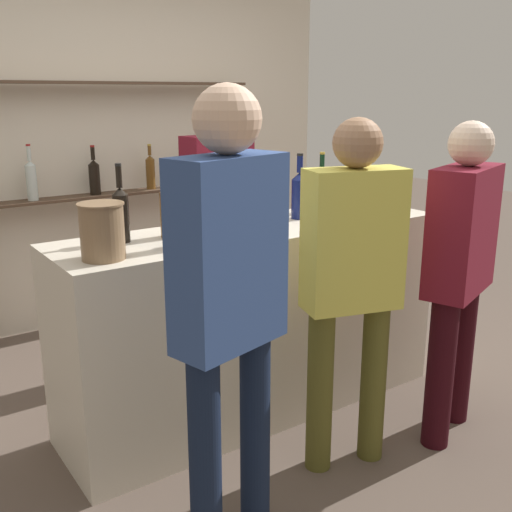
# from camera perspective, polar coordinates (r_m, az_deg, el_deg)

# --- Properties ---
(ground_plane) EXTENTS (16.00, 16.00, 0.00)m
(ground_plane) POSITION_cam_1_polar(r_m,az_deg,el_deg) (3.47, -0.00, -14.05)
(ground_plane) COLOR brown
(bar_counter) EXTENTS (2.12, 0.60, 1.03)m
(bar_counter) POSITION_cam_1_polar(r_m,az_deg,el_deg) (3.25, -0.00, -6.13)
(bar_counter) COLOR beige
(bar_counter) RESTS_ON ground_plane
(back_wall) EXTENTS (3.72, 0.12, 2.80)m
(back_wall) POSITION_cam_1_polar(r_m,az_deg,el_deg) (4.71, -13.60, 11.25)
(back_wall) COLOR beige
(back_wall) RESTS_ON ground_plane
(back_shelf) EXTENTS (2.07, 0.18, 1.78)m
(back_shelf) POSITION_cam_1_polar(r_m,az_deg,el_deg) (4.57, -12.64, 8.38)
(back_shelf) COLOR #4C3828
(back_shelf) RESTS_ON ground_plane
(counter_bottle_0) EXTENTS (0.08, 0.08, 0.35)m
(counter_bottle_0) POSITION_cam_1_polar(r_m,az_deg,el_deg) (2.77, -4.61, 4.01)
(counter_bottle_0) COLOR #0F1956
(counter_bottle_0) RESTS_ON bar_counter
(counter_bottle_1) EXTENTS (0.08, 0.08, 0.34)m
(counter_bottle_1) POSITION_cam_1_polar(r_m,az_deg,el_deg) (3.55, 6.25, 6.49)
(counter_bottle_1) COLOR black
(counter_bottle_1) RESTS_ON bar_counter
(counter_bottle_2) EXTENTS (0.08, 0.08, 0.36)m
(counter_bottle_2) POSITION_cam_1_polar(r_m,az_deg,el_deg) (2.67, -7.55, 3.72)
(counter_bottle_2) COLOR #0F1956
(counter_bottle_2) RESTS_ON bar_counter
(counter_bottle_3) EXTENTS (0.07, 0.07, 0.37)m
(counter_bottle_3) POSITION_cam_1_polar(r_m,az_deg,el_deg) (2.83, -12.74, 4.04)
(counter_bottle_3) COLOR black
(counter_bottle_3) RESTS_ON bar_counter
(counter_bottle_4) EXTENTS (0.09, 0.09, 0.37)m
(counter_bottle_4) POSITION_cam_1_polar(r_m,az_deg,el_deg) (2.89, -8.27, 4.50)
(counter_bottle_4) COLOR brown
(counter_bottle_4) RESTS_ON bar_counter
(counter_bottle_5) EXTENTS (0.09, 0.09, 0.36)m
(counter_bottle_5) POSITION_cam_1_polar(r_m,az_deg,el_deg) (3.30, 4.15, 5.92)
(counter_bottle_5) COLOR #0F1956
(counter_bottle_5) RESTS_ON bar_counter
(wine_glass) EXTENTS (0.08, 0.08, 0.17)m
(wine_glass) POSITION_cam_1_polar(r_m,az_deg,el_deg) (3.76, 10.98, 6.65)
(wine_glass) COLOR silver
(wine_glass) RESTS_ON bar_counter
(ice_bucket) EXTENTS (0.19, 0.19, 0.24)m
(ice_bucket) POSITION_cam_1_polar(r_m,az_deg,el_deg) (2.56, -14.44, 2.31)
(ice_bucket) COLOR #846647
(ice_bucket) RESTS_ON bar_counter
(cork_jar) EXTENTS (0.12, 0.12, 0.13)m
(cork_jar) POSITION_cam_1_polar(r_m,az_deg,el_deg) (3.57, 10.71, 5.22)
(cork_jar) COLOR silver
(cork_jar) RESTS_ON bar_counter
(customer_right) EXTENTS (0.52, 0.35, 1.58)m
(customer_right) POSITION_cam_1_polar(r_m,az_deg,el_deg) (3.04, 18.85, -0.52)
(customer_right) COLOR black
(customer_right) RESTS_ON ground_plane
(customer_center) EXTENTS (0.46, 0.30, 1.61)m
(customer_center) POSITION_cam_1_polar(r_m,az_deg,el_deg) (2.65, 9.13, -1.51)
(customer_center) COLOR brown
(customer_center) RESTS_ON ground_plane
(server_behind_counter) EXTENTS (0.47, 0.24, 1.66)m
(server_behind_counter) POSITION_cam_1_polar(r_m,az_deg,el_deg) (3.90, -3.62, 4.51)
(server_behind_counter) COLOR black
(server_behind_counter) RESTS_ON ground_plane
(customer_left) EXTENTS (0.45, 0.28, 1.73)m
(customer_left) POSITION_cam_1_polar(r_m,az_deg,el_deg) (2.08, -2.56, -3.54)
(customer_left) COLOR #121C33
(customer_left) RESTS_ON ground_plane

